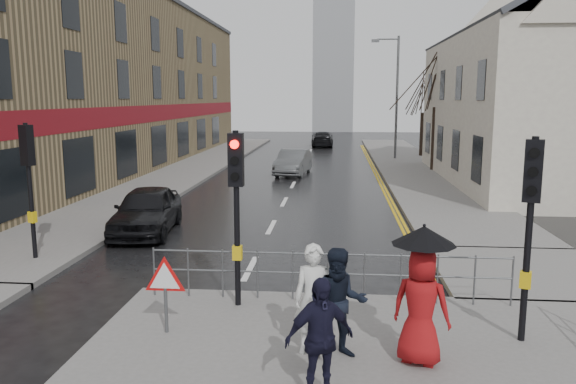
% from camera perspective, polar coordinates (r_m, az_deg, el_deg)
% --- Properties ---
extents(ground, '(120.00, 120.00, 0.00)m').
position_cam_1_polar(ground, '(11.15, -6.29, -12.30)').
color(ground, black).
rests_on(ground, ground).
extents(left_pavement, '(4.00, 44.00, 0.14)m').
position_cam_1_polar(left_pavement, '(34.48, -9.48, 2.62)').
color(left_pavement, '#605E5B').
rests_on(left_pavement, ground).
extents(right_pavement, '(4.00, 40.00, 0.14)m').
position_cam_1_polar(right_pavement, '(35.65, 12.08, 2.76)').
color(right_pavement, '#605E5B').
rests_on(right_pavement, ground).
extents(pavement_bridge_right, '(4.00, 4.20, 0.14)m').
position_cam_1_polar(pavement_bridge_right, '(14.45, 22.77, -7.58)').
color(pavement_bridge_right, '#605E5B').
rests_on(pavement_bridge_right, ground).
extents(building_left_terrace, '(8.00, 42.00, 10.00)m').
position_cam_1_polar(building_left_terrace, '(35.10, -18.99, 10.42)').
color(building_left_terrace, '#8B7650').
rests_on(building_left_terrace, ground).
extents(building_right_cream, '(9.00, 16.40, 10.10)m').
position_cam_1_polar(building_right_cream, '(29.84, 24.79, 9.90)').
color(building_right_cream, beige).
rests_on(building_right_cream, ground).
extents(church_tower, '(5.00, 5.00, 18.00)m').
position_cam_1_polar(church_tower, '(72.31, 4.64, 13.34)').
color(church_tower, gray).
rests_on(church_tower, ground).
extents(traffic_signal_near_left, '(0.28, 0.27, 3.40)m').
position_cam_1_polar(traffic_signal_near_left, '(10.64, -5.27, 0.43)').
color(traffic_signal_near_left, black).
rests_on(traffic_signal_near_left, near_pavement).
extents(traffic_signal_near_right, '(0.34, 0.33, 3.40)m').
position_cam_1_polar(traffic_signal_near_right, '(9.80, 23.45, -1.11)').
color(traffic_signal_near_right, black).
rests_on(traffic_signal_near_right, near_pavement).
extents(traffic_signal_far_left, '(0.34, 0.33, 3.40)m').
position_cam_1_polar(traffic_signal_far_left, '(15.27, -24.85, 2.34)').
color(traffic_signal_far_left, black).
rests_on(traffic_signal_far_left, left_pavement).
extents(guard_railing_front, '(7.14, 0.04, 1.00)m').
position_cam_1_polar(guard_railing_front, '(11.23, 4.13, -7.45)').
color(guard_railing_front, '#595B5E').
rests_on(guard_railing_front, near_pavement).
extents(warning_sign, '(0.80, 0.07, 1.35)m').
position_cam_1_polar(warning_sign, '(9.88, -12.39, -8.93)').
color(warning_sign, '#595B5E').
rests_on(warning_sign, near_pavement).
extents(street_lamp, '(1.83, 0.25, 8.00)m').
position_cam_1_polar(street_lamp, '(38.33, 10.75, 10.21)').
color(street_lamp, '#595B5E').
rests_on(street_lamp, right_pavement).
extents(tree_near, '(2.40, 2.40, 6.58)m').
position_cam_1_polar(tree_near, '(32.61, 14.82, 10.97)').
color(tree_near, '#30231B').
rests_on(tree_near, right_pavement).
extents(tree_far, '(2.40, 2.40, 5.64)m').
position_cam_1_polar(tree_far, '(40.58, 13.57, 9.66)').
color(tree_far, '#30231B').
rests_on(tree_far, right_pavement).
extents(pedestrian_a, '(0.67, 0.46, 1.76)m').
position_cam_1_polar(pedestrian_a, '(8.95, 2.66, -10.85)').
color(pedestrian_a, silver).
rests_on(pedestrian_a, near_pavement).
extents(pedestrian_b, '(0.94, 0.78, 1.74)m').
position_cam_1_polar(pedestrian_b, '(8.84, 5.32, -11.21)').
color(pedestrian_b, black).
rests_on(pedestrian_b, near_pavement).
extents(pedestrian_with_umbrella, '(1.03, 0.96, 2.14)m').
position_cam_1_polar(pedestrian_with_umbrella, '(8.76, 13.43, -9.74)').
color(pedestrian_with_umbrella, maroon).
rests_on(pedestrian_with_umbrella, near_pavement).
extents(pedestrian_d, '(1.07, 0.83, 1.69)m').
position_cam_1_polar(pedestrian_d, '(7.69, 3.21, -14.68)').
color(pedestrian_d, black).
rests_on(pedestrian_d, near_pavement).
extents(car_parked, '(2.12, 4.36, 1.43)m').
position_cam_1_polar(car_parked, '(17.87, -14.17, -1.79)').
color(car_parked, black).
rests_on(car_parked, ground).
extents(car_mid, '(1.93, 4.27, 1.36)m').
position_cam_1_polar(car_mid, '(30.62, 0.54, 3.04)').
color(car_mid, '#4A4C4F').
rests_on(car_mid, ground).
extents(car_far, '(1.95, 4.54, 1.30)m').
position_cam_1_polar(car_far, '(48.54, 3.50, 5.38)').
color(car_far, black).
rests_on(car_far, ground).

